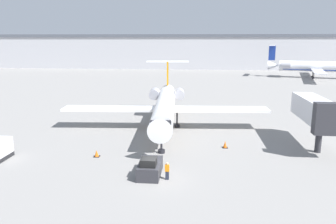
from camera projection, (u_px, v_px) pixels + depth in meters
name	position (u px, v px, depth m)	size (l,w,h in m)	color
ground_plane	(155.00, 179.00, 30.13)	(600.00, 600.00, 0.00)	gray
terminal_building	(190.00, 51.00, 145.19)	(180.00, 16.80, 14.70)	#B2B2B7
airplane_main	(165.00, 105.00, 46.81)	(29.47, 26.61, 8.91)	white
pushback_tug	(150.00, 168.00, 30.85)	(2.04, 3.91, 1.98)	#2D2D33
worker_near_tug	(167.00, 171.00, 29.84)	(0.40, 0.24, 1.67)	#232838
traffic_cone_left	(97.00, 154.00, 35.80)	(0.65, 0.65, 0.72)	black
traffic_cone_right	(225.00, 145.00, 38.74)	(0.63, 0.63, 0.82)	black
airplane_parked_far_left	(317.00, 66.00, 107.99)	(32.44, 36.84, 10.67)	silver
jet_bridge	(316.00, 111.00, 38.05)	(3.20, 10.26, 6.19)	#2D2D33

